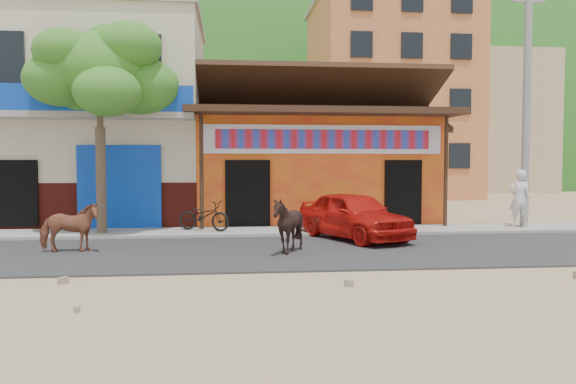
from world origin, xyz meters
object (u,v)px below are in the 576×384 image
at_px(cow_tan, 69,227).
at_px(cow_dark, 288,225).
at_px(pedestrian, 520,198).
at_px(red_car, 354,215).
at_px(tree, 100,127).
at_px(scooter, 204,216).
at_px(utility_pole, 527,98).

distance_m(cow_tan, cow_dark, 5.08).
bearing_deg(pedestrian, red_car, 28.41).
relative_size(tree, pedestrian, 3.40).
xyz_separation_m(cow_tan, red_car, (7.06, 1.51, 0.08)).
height_order(scooter, pedestrian, pedestrian).
bearing_deg(tree, pedestrian, 0.59).
bearing_deg(red_car, pedestrian, -7.35).
height_order(cow_dark, pedestrian, pedestrian).
bearing_deg(utility_pole, scooter, -179.81).
relative_size(tree, cow_dark, 4.66).
xyz_separation_m(red_car, pedestrian, (5.62, 1.63, 0.31)).
height_order(cow_tan, pedestrian, pedestrian).
distance_m(utility_pole, red_car, 6.96).
xyz_separation_m(tree, scooter, (2.88, 0.17, -2.56)).
xyz_separation_m(cow_dark, scooter, (-2.07, 3.86, -0.13)).
bearing_deg(cow_dark, red_car, 117.53).
bearing_deg(utility_pole, cow_tan, -166.03).
relative_size(utility_pole, cow_dark, 6.22).
relative_size(cow_tan, red_car, 0.36).
bearing_deg(pedestrian, utility_pole, -148.54).
relative_size(tree, scooter, 3.60).
distance_m(red_car, pedestrian, 5.86).
xyz_separation_m(utility_pole, cow_dark, (-7.85, -3.89, -3.44)).
distance_m(tree, red_car, 7.54).
height_order(cow_dark, red_car, red_car).
bearing_deg(red_car, cow_dark, -156.32).
distance_m(tree, pedestrian, 12.78).
bearing_deg(pedestrian, tree, 12.85).
distance_m(scooter, pedestrian, 9.73).
xyz_separation_m(tree, utility_pole, (12.80, 0.20, 1.00)).
xyz_separation_m(cow_tan, pedestrian, (12.68, 3.13, 0.39)).
height_order(tree, utility_pole, utility_pole).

